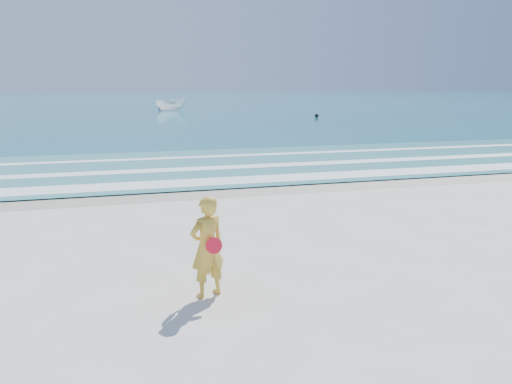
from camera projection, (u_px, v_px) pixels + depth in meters
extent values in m
plane|color=silver|center=(311.00, 303.00, 8.15)|extent=(400.00, 400.00, 0.00)
cube|color=#B2A893|center=(211.00, 191.00, 16.62)|extent=(400.00, 2.40, 0.00)
cube|color=#19727F|center=(130.00, 100.00, 107.03)|extent=(400.00, 190.00, 0.04)
cube|color=#59B7AD|center=(190.00, 166.00, 21.32)|extent=(400.00, 10.00, 0.01)
cube|color=white|center=(205.00, 182.00, 17.83)|extent=(400.00, 1.40, 0.01)
cube|color=white|center=(193.00, 169.00, 20.57)|extent=(400.00, 0.90, 0.01)
cube|color=white|center=(183.00, 158.00, 23.67)|extent=(400.00, 0.60, 0.01)
imported|color=white|center=(171.00, 104.00, 64.37)|extent=(4.51, 2.76, 1.63)
sphere|color=black|center=(317.00, 116.00, 51.25)|extent=(0.41, 0.41, 0.41)
imported|color=gold|center=(207.00, 247.00, 8.24)|extent=(0.74, 0.62, 1.72)
cylinder|color=red|center=(214.00, 246.00, 8.07)|extent=(0.27, 0.08, 0.27)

